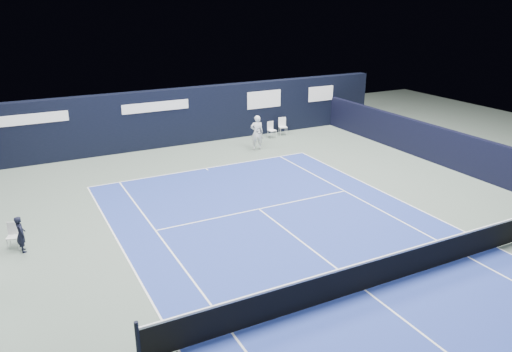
{
  "coord_description": "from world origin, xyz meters",
  "views": [
    {
      "loc": [
        -8.29,
        -9.3,
        7.77
      ],
      "look_at": [
        -0.01,
        6.62,
        1.3
      ],
      "focal_mm": 35.0,
      "sensor_mm": 36.0,
      "label": 1
    }
  ],
  "objects_px": {
    "folding_chair_back_a": "(271,127)",
    "tennis_player": "(257,132)",
    "line_judge_chair": "(13,233)",
    "tennis_net": "(366,274)",
    "folding_chair_back_b": "(283,125)"
  },
  "relations": [
    {
      "from": "folding_chair_back_b",
      "to": "line_judge_chair",
      "type": "bearing_deg",
      "value": -136.09
    },
    {
      "from": "tennis_player",
      "to": "line_judge_chair",
      "type": "bearing_deg",
      "value": -152.95
    },
    {
      "from": "tennis_net",
      "to": "tennis_player",
      "type": "height_order",
      "value": "tennis_player"
    },
    {
      "from": "tennis_net",
      "to": "folding_chair_back_a",
      "type": "bearing_deg",
      "value": 70.26
    },
    {
      "from": "line_judge_chair",
      "to": "folding_chair_back_b",
      "type": "bearing_deg",
      "value": 46.55
    },
    {
      "from": "folding_chair_back_a",
      "to": "tennis_net",
      "type": "xyz_separation_m",
      "value": [
        -5.53,
        -15.41,
        -0.11
      ]
    },
    {
      "from": "line_judge_chair",
      "to": "tennis_player",
      "type": "bearing_deg",
      "value": 44.8
    },
    {
      "from": "line_judge_chair",
      "to": "tennis_player",
      "type": "height_order",
      "value": "tennis_player"
    },
    {
      "from": "folding_chair_back_a",
      "to": "line_judge_chair",
      "type": "distance_m",
      "value": 16.22
    },
    {
      "from": "line_judge_chair",
      "to": "tennis_net",
      "type": "relative_size",
      "value": 0.07
    },
    {
      "from": "folding_chair_back_b",
      "to": "tennis_player",
      "type": "distance_m",
      "value": 3.43
    },
    {
      "from": "tennis_player",
      "to": "folding_chair_back_a",
      "type": "bearing_deg",
      "value": 44.08
    },
    {
      "from": "folding_chair_back_a",
      "to": "folding_chair_back_b",
      "type": "height_order",
      "value": "folding_chair_back_b"
    },
    {
      "from": "folding_chair_back_b",
      "to": "line_judge_chair",
      "type": "relative_size",
      "value": 1.2
    },
    {
      "from": "folding_chair_back_a",
      "to": "tennis_player",
      "type": "bearing_deg",
      "value": -142.46
    }
  ]
}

